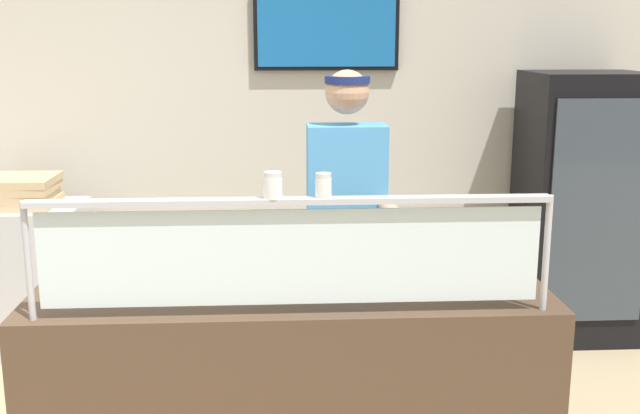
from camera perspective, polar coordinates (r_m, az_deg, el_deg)
The scene contains 11 objects.
shop_rear_unit at distance 5.08m, azimuth -2.63°, elevation 6.50°, with size 6.41×0.13×2.70m.
serving_counter at distance 3.22m, azimuth -2.14°, elevation -13.84°, with size 2.01×0.80×0.95m, color #4C3828.
sneeze_guard at distance 2.63m, azimuth -2.13°, elevation -2.57°, with size 1.83×0.06×0.42m.
pizza_tray at distance 3.11m, azimuth 0.88°, elevation -4.97°, with size 0.51×0.51×0.04m.
pizza_server at distance 3.09m, azimuth 0.52°, elevation -4.70°, with size 0.07×0.28×0.01m, color #ADAFB7.
parmesan_shaker at distance 2.59m, azimuth -3.56°, elevation 1.52°, with size 0.07×0.07×0.09m.
pepper_flake_shaker at distance 2.59m, azimuth 0.27°, elevation 1.51°, with size 0.06×0.06×0.09m.
worker_figure at distance 3.71m, azimuth 2.05°, elevation -1.41°, with size 0.41×0.50×1.76m.
drink_fridge at distance 5.10m, azimuth 18.88°, elevation 0.01°, with size 0.70×0.64×1.70m.
prep_shelf at distance 5.03m, azimuth -21.07°, elevation -4.97°, with size 0.70×0.55×0.91m, color #B7BABF.
pizza_box_stack at distance 4.90m, azimuth -21.60°, elevation 1.11°, with size 0.43×0.42×0.18m.
Camera 1 is at (0.96, -2.48, 1.92)m, focal length 42.54 mm.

